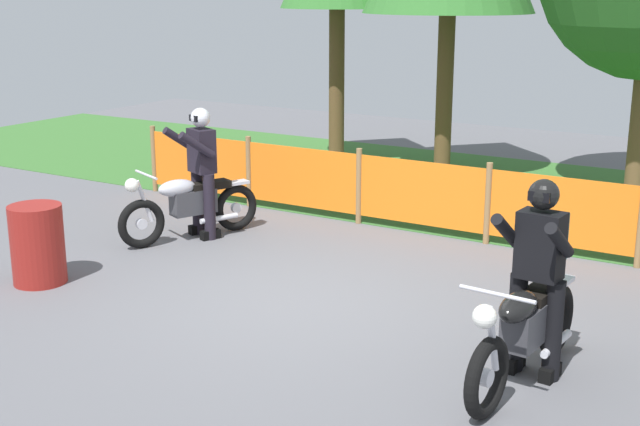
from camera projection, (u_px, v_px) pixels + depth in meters
name	position (u px, v px, depth m)	size (l,w,h in m)	color
ground	(302.00, 300.00, 8.93)	(24.00, 24.00, 0.02)	#5B5B60
grass_verge	(492.00, 191.00, 13.60)	(24.00, 5.49, 0.01)	#386B2D
barrier_fence	(421.00, 193.00, 11.19)	(9.34, 0.08, 1.05)	olive
motorcycle_lead	(525.00, 330.00, 6.92)	(0.61, 2.07, 0.98)	black
motorcycle_trailing	(189.00, 205.00, 10.95)	(0.94, 1.87, 0.94)	black
rider_lead	(539.00, 267.00, 6.98)	(0.58, 0.70, 1.69)	black
rider_trailing	(201.00, 168.00, 10.94)	(0.69, 0.70, 1.69)	black
oil_drum	(38.00, 244.00, 9.33)	(0.58, 0.58, 0.88)	maroon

